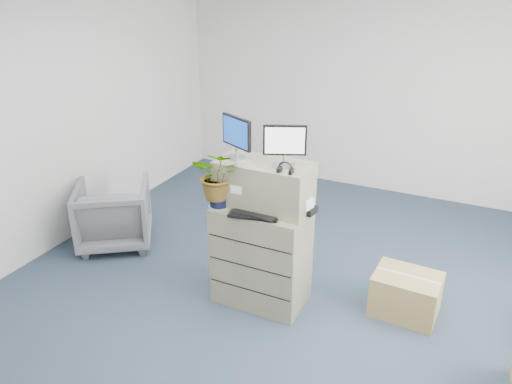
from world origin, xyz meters
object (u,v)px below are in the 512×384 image
Objects in this scene: monitor_left at (237,135)px; potted_plant at (218,181)px; water_bottle at (269,195)px; keyboard at (254,215)px; office_chair at (113,211)px; filing_cabinet_lower at (261,255)px; monitor_right at (285,143)px.

potted_plant is (-0.10, -0.18, -0.39)m from monitor_left.
keyboard is at bearing -107.76° from water_bottle.
office_chair is (-2.04, 0.45, -0.60)m from keyboard.
monitor_left reaches higher than filing_cabinet_lower.
keyboard is at bearing -4.00° from potted_plant.
filing_cabinet_lower is 0.64m from water_bottle.
potted_plant is (-0.56, -0.19, -0.38)m from monitor_right.
monitor_left is 1.41× the size of water_bottle.
monitor_right is at bearing 37.22° from keyboard.
potted_plant is at bearing -90.98° from monitor_left.
keyboard is at bearing -86.58° from filing_cabinet_lower.
potted_plant is (-0.37, 0.03, 0.25)m from keyboard.
office_chair is (-2.04, 0.28, -0.08)m from filing_cabinet_lower.
water_bottle is (-0.13, -0.02, -0.50)m from monitor_right.
filing_cabinet_lower is 0.54m from keyboard.
keyboard reaches higher than filing_cabinet_lower.
monitor_left reaches higher than potted_plant.
potted_plant reaches higher than keyboard.
monitor_right is at bearing 139.71° from office_chair.
keyboard is (0.01, -0.17, 0.51)m from filing_cabinet_lower.
monitor_right is (0.46, 0.00, -0.01)m from monitor_left.
keyboard is at bearing 133.38° from office_chair.
monitor_right is 0.70m from potted_plant.
monitor_left is 0.72m from keyboard.
filing_cabinet_lower is 2.24× the size of keyboard.
filing_cabinet_lower is 2.59× the size of monitor_left.
monitor_left is at bearing 176.56° from water_bottle.
filing_cabinet_lower is at bearing 138.04° from office_chair.
monitor_right is 0.44× the size of office_chair.
water_bottle is (0.06, 0.19, 0.13)m from keyboard.
monitor_left is (-0.27, 0.04, 1.15)m from filing_cabinet_lower.
filing_cabinet_lower is at bearing 22.17° from potted_plant.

